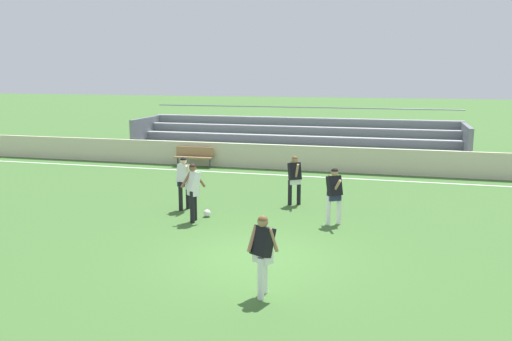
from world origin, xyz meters
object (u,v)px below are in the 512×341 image
player_white_dropping_back (184,178)px  player_dark_pressing_high (263,249)px  bleacher_stand (294,139)px  player_dark_wide_left (295,176)px  bench_far_right (194,155)px  soccer_ball (207,213)px  player_white_trailing_run (193,187)px  player_dark_challenging (334,191)px

player_white_dropping_back → player_dark_pressing_high: (3.99, -5.73, -0.05)m
bleacher_stand → player_dark_wide_left: size_ratio=9.94×
bench_far_right → soccer_ball: bearing=-66.1°
player_white_trailing_run → player_dark_wide_left: size_ratio=1.06×
player_dark_pressing_high → player_dark_wide_left: player_dark_wide_left is taller
player_white_dropping_back → player_dark_wide_left: bearing=25.0°
player_dark_challenging → player_dark_pressing_high: bearing=-98.0°
bleacher_stand → player_white_dropping_back: bleacher_stand is taller
bench_far_right → player_dark_wide_left: player_dark_wide_left is taller
player_white_dropping_back → soccer_ball: player_white_dropping_back is taller
player_white_trailing_run → player_white_dropping_back: bearing=123.1°
bleacher_stand → player_white_trailing_run: (-0.72, -11.65, -0.02)m
player_dark_wide_left → player_white_dropping_back: bearing=-155.0°
player_dark_pressing_high → player_dark_wide_left: 7.27m
bench_far_right → player_white_trailing_run: player_white_trailing_run is taller
player_dark_pressing_high → player_dark_wide_left: size_ratio=1.00×
bleacher_stand → bench_far_right: size_ratio=8.91×
player_dark_wide_left → soccer_ball: bearing=-136.7°
player_white_trailing_run → player_white_dropping_back: size_ratio=1.02×
player_white_dropping_back → soccer_ball: size_ratio=7.62×
player_dark_pressing_high → soccer_ball: size_ratio=7.32×
bleacher_stand → soccer_ball: bearing=-92.7°
player_dark_wide_left → soccer_ball: 3.20m
player_dark_pressing_high → player_dark_wide_left: (-0.76, 7.23, 0.00)m
bench_far_right → player_white_trailing_run: size_ratio=1.06×
bench_far_right → player_dark_pressing_high: bearing=-63.4°
player_dark_pressing_high → bench_far_right: bearing=116.6°
bench_far_right → soccer_ball: size_ratio=8.18×
player_dark_wide_left → player_dark_challenging: bearing=-52.1°
bleacher_stand → bench_far_right: 5.15m
bench_far_right → bleacher_stand: bearing=38.2°
bleacher_stand → player_dark_challenging: (3.23, -10.88, -0.08)m
player_dark_wide_left → player_dark_pressing_high: bearing=-84.0°
player_dark_challenging → soccer_ball: size_ratio=7.39×
bleacher_stand → bench_far_right: bleacher_stand is taller
player_white_trailing_run → player_dark_pressing_high: player_white_trailing_run is taller
player_dark_challenging → player_white_trailing_run: bearing=-169.0°
player_white_trailing_run → bench_far_right: bearing=111.3°
bench_far_right → soccer_ball: 8.66m
player_dark_challenging → soccer_ball: (-3.75, -0.19, -0.85)m
soccer_ball → player_white_dropping_back: bearing=147.8°
player_dark_wide_left → player_dark_challenging: 2.45m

